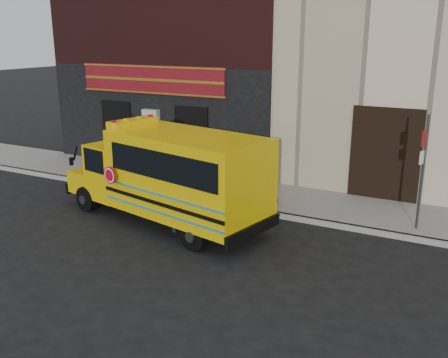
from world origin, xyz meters
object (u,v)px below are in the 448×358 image
Objects in this scene: school_bus at (171,174)px; sign_pole at (422,170)px; bicycle at (182,214)px; cyclist at (179,203)px.

sign_pole is (6.45, 2.49, 0.33)m from school_bus.
bicycle is at bearing -153.98° from sign_pole.
school_bus reaches higher than bicycle.
school_bus is at bearing -158.86° from sign_pole.
sign_pole is 1.98× the size of bicycle.
sign_pole reaches higher than cyclist.
cyclist is (-0.05, -0.09, 0.36)m from bicycle.
school_bus is 4.13× the size of cyclist.
school_bus is at bearing 75.59° from bicycle.
sign_pole reaches higher than bicycle.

